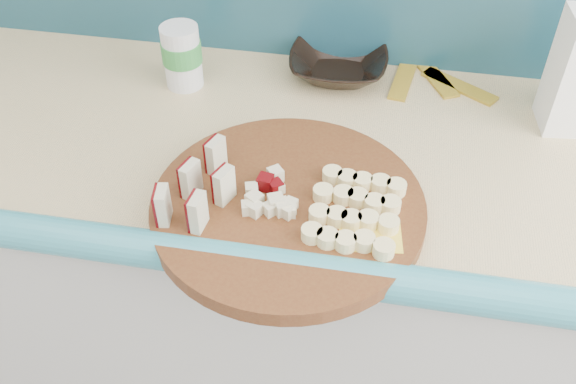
# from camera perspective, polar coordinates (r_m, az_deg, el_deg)

# --- Properties ---
(kitchen_counter) EXTENTS (2.20, 0.63, 0.91)m
(kitchen_counter) POSITION_cam_1_polar(r_m,az_deg,el_deg) (1.50, -3.87, -8.45)
(kitchen_counter) COLOR beige
(kitchen_counter) RESTS_ON ground
(cutting_board) EXTENTS (0.46, 0.46, 0.03)m
(cutting_board) POSITION_cam_1_polar(r_m,az_deg,el_deg) (1.01, 0.00, -1.38)
(cutting_board) COLOR #4E2410
(cutting_board) RESTS_ON kitchen_counter
(apple_wedges) EXTENTS (0.10, 0.17, 0.06)m
(apple_wedges) POSITION_cam_1_polar(r_m,az_deg,el_deg) (0.99, -8.01, 0.47)
(apple_wedges) COLOR beige
(apple_wedges) RESTS_ON cutting_board
(apple_chunks) EXTENTS (0.07, 0.07, 0.02)m
(apple_chunks) POSITION_cam_1_polar(r_m,az_deg,el_deg) (0.99, -1.51, -0.08)
(apple_chunks) COLOR beige
(apple_chunks) RESTS_ON cutting_board
(banana_slices) EXTENTS (0.15, 0.17, 0.02)m
(banana_slices) POSITION_cam_1_polar(r_m,az_deg,el_deg) (0.98, 5.98, -1.55)
(banana_slices) COLOR #FAE499
(banana_slices) RESTS_ON cutting_board
(brown_bowl) EXTENTS (0.20, 0.20, 0.05)m
(brown_bowl) POSITION_cam_1_polar(r_m,az_deg,el_deg) (1.32, 4.50, 11.25)
(brown_bowl) COLOR black
(brown_bowl) RESTS_ON kitchen_counter
(canister) EXTENTS (0.08, 0.08, 0.13)m
(canister) POSITION_cam_1_polar(r_m,az_deg,el_deg) (1.28, -9.41, 11.90)
(canister) COLOR white
(canister) RESTS_ON kitchen_counter
(sponge) EXTENTS (0.10, 0.08, 0.03)m
(sponge) POSITION_cam_1_polar(r_m,az_deg,el_deg) (0.96, 7.26, -4.44)
(sponge) COLOR #FFE943
(sponge) RESTS_ON kitchen_counter
(banana_peel) EXTENTS (0.21, 0.18, 0.01)m
(banana_peel) POSITION_cam_1_polar(r_m,az_deg,el_deg) (1.34, 12.68, 9.70)
(banana_peel) COLOR gold
(banana_peel) RESTS_ON kitchen_counter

